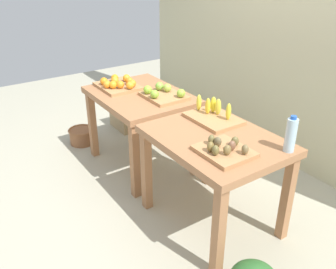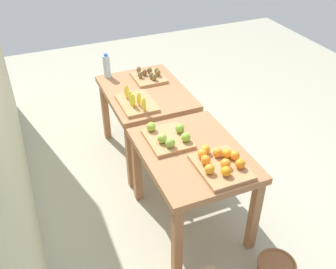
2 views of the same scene
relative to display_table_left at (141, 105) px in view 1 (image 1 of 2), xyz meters
The scene contains 11 objects.
ground_plane 0.88m from the display_table_left, ahead, with size 8.00×8.00×0.00m, color #ACA992.
back_wall 1.68m from the display_table_left, 67.47° to the left, with size 4.40×0.12×3.00m, color #C0BB94.
display_table_left is the anchor object (origin of this frame).
display_table_right 1.12m from the display_table_left, ahead, with size 1.04×0.80×0.79m.
orange_bin 0.32m from the display_table_left, 158.67° to the right, with size 0.45×0.36×0.11m.
apple_bin 0.29m from the display_table_left, 30.69° to the left, with size 0.40×0.35×0.11m.
banana_crate 0.90m from the display_table_left, 11.98° to the left, with size 0.44×0.32×0.17m.
kiwi_bin 1.36m from the display_table_left, ahead, with size 0.36×0.32×0.10m.
water_bottle 1.61m from the display_table_left, ahead, with size 0.08×0.08×0.26m.
wicker_basket 1.05m from the display_table_left, 156.52° to the right, with size 0.30×0.30×0.18m.
cardboard_produce_box 1.08m from the display_table_left, 161.37° to the left, with size 0.40×0.30×0.29m, color tan.
Camera 1 is at (2.40, -1.68, 2.04)m, focal length 39.54 mm.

